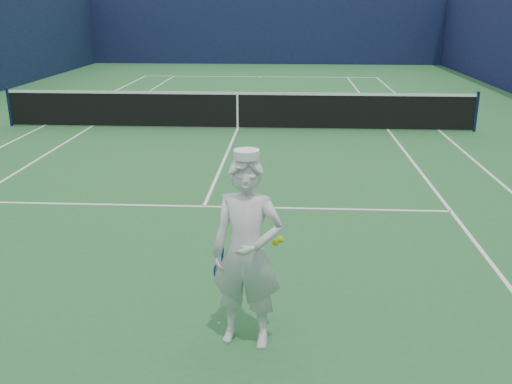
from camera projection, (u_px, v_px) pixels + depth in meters
The scene contains 5 objects.
ground at pixel (238, 129), 15.71m from camera, with size 80.00×80.00×0.00m, color #24612E.
court_markings at pixel (238, 128), 15.71m from camera, with size 11.03×23.83×0.01m.
windscreen_fence at pixel (237, 54), 15.09m from camera, with size 20.12×36.12×4.00m.
tennis_net at pixel (237, 109), 15.54m from camera, with size 12.88×0.09×1.07m.
tennis_player at pixel (247, 253), 5.50m from camera, with size 0.78×0.61×2.00m.
Camera 1 is at (1.41, -15.41, 3.25)m, focal length 40.00 mm.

